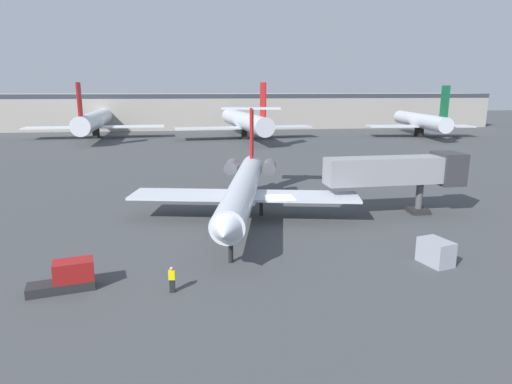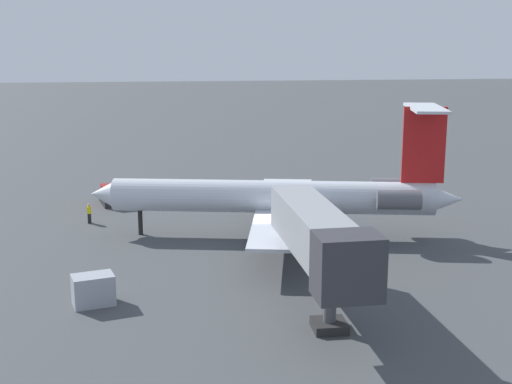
{
  "view_description": "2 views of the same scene",
  "coord_description": "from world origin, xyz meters",
  "px_view_note": "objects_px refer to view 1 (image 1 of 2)",
  "views": [
    {
      "loc": [
        -7.55,
        -39.91,
        12.43
      ],
      "look_at": [
        -2.24,
        0.24,
        2.95
      ],
      "focal_mm": 31.16,
      "sensor_mm": 36.0,
      "label": 1
    },
    {
      "loc": [
        48.6,
        -7.13,
        15.36
      ],
      "look_at": [
        -3.6,
        -0.43,
        3.6
      ],
      "focal_mm": 48.87,
      "sensor_mm": 36.0,
      "label": 2
    }
  ],
  "objects_px": {
    "jet_bridge": "(404,171)",
    "baggage_tug_lead": "(68,277)",
    "regional_jet": "(244,185)",
    "parked_airliner_west_end": "(95,121)",
    "ground_crew_marshaller": "(172,279)",
    "cargo_container_uld": "(436,252)",
    "parked_airliner_centre": "(420,121)",
    "parked_airliner_west_mid": "(244,121)"
  },
  "relations": [
    {
      "from": "jet_bridge",
      "to": "baggage_tug_lead",
      "type": "distance_m",
      "value": 31.89
    },
    {
      "from": "regional_jet",
      "to": "parked_airliner_west_end",
      "type": "height_order",
      "value": "parked_airliner_west_end"
    },
    {
      "from": "ground_crew_marshaller",
      "to": "parked_airliner_west_end",
      "type": "relative_size",
      "value": 0.04
    },
    {
      "from": "baggage_tug_lead",
      "to": "cargo_container_uld",
      "type": "height_order",
      "value": "baggage_tug_lead"
    },
    {
      "from": "regional_jet",
      "to": "cargo_container_uld",
      "type": "height_order",
      "value": "regional_jet"
    },
    {
      "from": "baggage_tug_lead",
      "to": "parked_airliner_west_end",
      "type": "distance_m",
      "value": 92.42
    },
    {
      "from": "cargo_container_uld",
      "to": "regional_jet",
      "type": "bearing_deg",
      "value": 132.75
    },
    {
      "from": "parked_airliner_west_end",
      "to": "parked_airliner_centre",
      "type": "height_order",
      "value": "parked_airliner_west_end"
    },
    {
      "from": "baggage_tug_lead",
      "to": "parked_airliner_centre",
      "type": "bearing_deg",
      "value": 51.4
    },
    {
      "from": "regional_jet",
      "to": "jet_bridge",
      "type": "bearing_deg",
      "value": -2.49
    },
    {
      "from": "ground_crew_marshaller",
      "to": "cargo_container_uld",
      "type": "xyz_separation_m",
      "value": [
        18.66,
        2.15,
        0.05
      ]
    },
    {
      "from": "parked_airliner_west_end",
      "to": "parked_airliner_centre",
      "type": "bearing_deg",
      "value": -5.47
    },
    {
      "from": "parked_airliner_west_mid",
      "to": "parked_airliner_centre",
      "type": "relative_size",
      "value": 1.27
    },
    {
      "from": "parked_airliner_west_end",
      "to": "parked_airliner_centre",
      "type": "xyz_separation_m",
      "value": [
        83.33,
        -7.98,
        -0.31
      ]
    },
    {
      "from": "cargo_container_uld",
      "to": "parked_airliner_centre",
      "type": "bearing_deg",
      "value": 63.44
    },
    {
      "from": "parked_airliner_west_mid",
      "to": "regional_jet",
      "type": "bearing_deg",
      "value": -96.07
    },
    {
      "from": "regional_jet",
      "to": "parked_airliner_centre",
      "type": "height_order",
      "value": "parked_airliner_centre"
    },
    {
      "from": "parked_airliner_centre",
      "to": "regional_jet",
      "type": "bearing_deg",
      "value": -128.0
    },
    {
      "from": "baggage_tug_lead",
      "to": "cargo_container_uld",
      "type": "distance_m",
      "value": 25.17
    },
    {
      "from": "parked_airliner_west_mid",
      "to": "parked_airliner_centre",
      "type": "height_order",
      "value": "parked_airliner_west_mid"
    },
    {
      "from": "parked_airliner_west_end",
      "to": "baggage_tug_lead",
      "type": "bearing_deg",
      "value": -79.21
    },
    {
      "from": "parked_airliner_centre",
      "to": "parked_airliner_west_end",
      "type": "bearing_deg",
      "value": 174.53
    },
    {
      "from": "jet_bridge",
      "to": "ground_crew_marshaller",
      "type": "bearing_deg",
      "value": -145.87
    },
    {
      "from": "parked_airliner_centre",
      "to": "baggage_tug_lead",
      "type": "bearing_deg",
      "value": -128.6
    },
    {
      "from": "baggage_tug_lead",
      "to": "parked_airliner_centre",
      "type": "xyz_separation_m",
      "value": [
        66.04,
        82.74,
        3.29
      ]
    },
    {
      "from": "jet_bridge",
      "to": "parked_airliner_centre",
      "type": "relative_size",
      "value": 0.44
    },
    {
      "from": "baggage_tug_lead",
      "to": "parked_airliner_centre",
      "type": "distance_m",
      "value": 105.92
    },
    {
      "from": "cargo_container_uld",
      "to": "parked_airliner_west_mid",
      "type": "bearing_deg",
      "value": 93.47
    },
    {
      "from": "regional_jet",
      "to": "ground_crew_marshaller",
      "type": "distance_m",
      "value": 17.0
    },
    {
      "from": "baggage_tug_lead",
      "to": "jet_bridge",
      "type": "bearing_deg",
      "value": 25.71
    },
    {
      "from": "cargo_container_uld",
      "to": "parked_airliner_west_end",
      "type": "distance_m",
      "value": 99.36
    },
    {
      "from": "ground_crew_marshaller",
      "to": "parked_airliner_centre",
      "type": "distance_m",
      "value": 102.97
    },
    {
      "from": "baggage_tug_lead",
      "to": "parked_airliner_west_end",
      "type": "xyz_separation_m",
      "value": [
        -17.29,
        90.72,
        3.6
      ]
    },
    {
      "from": "cargo_container_uld",
      "to": "jet_bridge",
      "type": "bearing_deg",
      "value": 75.15
    },
    {
      "from": "parked_airliner_centre",
      "to": "parked_airliner_west_mid",
      "type": "bearing_deg",
      "value": 178.21
    },
    {
      "from": "regional_jet",
      "to": "cargo_container_uld",
      "type": "bearing_deg",
      "value": -47.25
    },
    {
      "from": "cargo_container_uld",
      "to": "parked_airliner_west_mid",
      "type": "distance_m",
      "value": 83.45
    },
    {
      "from": "regional_jet",
      "to": "ground_crew_marshaller",
      "type": "bearing_deg",
      "value": -111.6
    },
    {
      "from": "baggage_tug_lead",
      "to": "parked_airliner_west_mid",
      "type": "relative_size",
      "value": 0.1
    },
    {
      "from": "ground_crew_marshaller",
      "to": "baggage_tug_lead",
      "type": "relative_size",
      "value": 0.4
    },
    {
      "from": "cargo_container_uld",
      "to": "parked_airliner_centre",
      "type": "xyz_separation_m",
      "value": [
        40.89,
        81.79,
        3.22
      ]
    },
    {
      "from": "jet_bridge",
      "to": "ground_crew_marshaller",
      "type": "distance_m",
      "value": 26.88
    }
  ]
}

